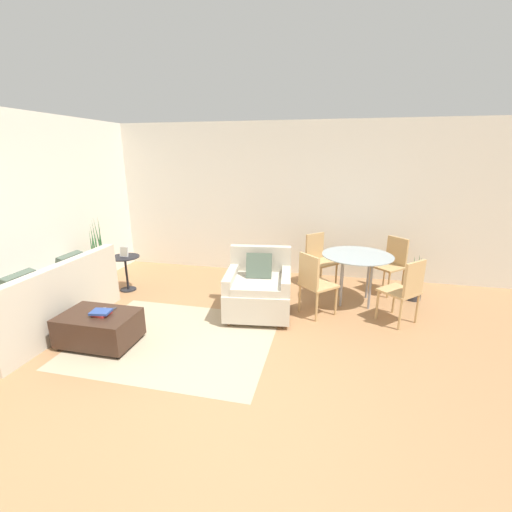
% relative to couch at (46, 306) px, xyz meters
% --- Properties ---
extents(ground_plane, '(20.00, 20.00, 0.00)m').
position_rel_couch_xyz_m(ground_plane, '(2.68, -0.60, -0.30)').
color(ground_plane, '#A3754C').
extents(wall_back, '(12.00, 0.06, 2.75)m').
position_rel_couch_xyz_m(wall_back, '(2.68, 2.89, 1.07)').
color(wall_back, white).
rests_on(wall_back, ground_plane).
extents(wall_left, '(0.06, 12.00, 2.75)m').
position_rel_couch_xyz_m(wall_left, '(-0.55, 0.90, 1.07)').
color(wall_left, white).
rests_on(wall_left, ground_plane).
extents(area_rug, '(2.33, 1.85, 0.01)m').
position_rel_couch_xyz_m(area_rug, '(1.75, 0.10, -0.30)').
color(area_rug, tan).
rests_on(area_rug, ground_plane).
extents(couch, '(0.85, 2.02, 0.90)m').
position_rel_couch_xyz_m(couch, '(0.00, 0.00, 0.00)').
color(couch, beige).
rests_on(couch, ground_plane).
extents(armchair, '(0.99, 0.99, 0.91)m').
position_rel_couch_xyz_m(armchair, '(2.58, 1.03, 0.05)').
color(armchair, beige).
rests_on(armchair, ground_plane).
extents(ottoman, '(0.87, 0.58, 0.39)m').
position_rel_couch_xyz_m(ottoman, '(0.91, -0.19, -0.09)').
color(ottoman, '#382319').
rests_on(ottoman, ground_plane).
extents(book_stack, '(0.24, 0.20, 0.05)m').
position_rel_couch_xyz_m(book_stack, '(0.97, -0.20, 0.11)').
color(book_stack, '#B72D28').
rests_on(book_stack, ottoman).
extents(tv_remote_primary, '(0.07, 0.14, 0.01)m').
position_rel_couch_xyz_m(tv_remote_primary, '(0.91, -0.10, 0.09)').
color(tv_remote_primary, '#B7B7BC').
rests_on(tv_remote_primary, ottoman).
extents(tv_remote_secondary, '(0.05, 0.15, 0.01)m').
position_rel_couch_xyz_m(tv_remote_secondary, '(1.01, -0.07, 0.09)').
color(tv_remote_secondary, '#333338').
rests_on(tv_remote_secondary, ottoman).
extents(potted_plant, '(0.33, 0.33, 1.26)m').
position_rel_couch_xyz_m(potted_plant, '(-0.22, 1.37, 0.00)').
color(potted_plant, maroon).
rests_on(potted_plant, ground_plane).
extents(side_table, '(0.47, 0.47, 0.58)m').
position_rel_couch_xyz_m(side_table, '(0.26, 1.40, 0.11)').
color(side_table, black).
rests_on(side_table, ground_plane).
extents(picture_frame, '(0.15, 0.07, 0.17)m').
position_rel_couch_xyz_m(picture_frame, '(0.26, 1.40, 0.36)').
color(picture_frame, silver).
rests_on(picture_frame, side_table).
extents(dining_table, '(1.04, 1.04, 0.76)m').
position_rel_couch_xyz_m(dining_table, '(3.93, 1.74, 0.36)').
color(dining_table, '#99A8AD').
rests_on(dining_table, ground_plane).
extents(dining_chair_near_left, '(0.59, 0.59, 0.90)m').
position_rel_couch_xyz_m(dining_chair_near_left, '(3.34, 1.14, 0.21)').
color(dining_chair_near_left, tan).
rests_on(dining_chair_near_left, ground_plane).
extents(dining_chair_near_right, '(0.59, 0.59, 0.90)m').
position_rel_couch_xyz_m(dining_chair_near_right, '(4.53, 1.14, 0.21)').
color(dining_chair_near_right, tan).
rests_on(dining_chair_near_right, ground_plane).
extents(dining_chair_far_left, '(0.59, 0.59, 0.90)m').
position_rel_couch_xyz_m(dining_chair_far_left, '(3.34, 2.33, 0.21)').
color(dining_chair_far_left, tan).
rests_on(dining_chair_far_left, ground_plane).
extents(dining_chair_far_right, '(0.59, 0.59, 0.90)m').
position_rel_couch_xyz_m(dining_chair_far_right, '(4.53, 2.33, 0.21)').
color(dining_chair_far_right, tan).
rests_on(dining_chair_far_right, ground_plane).
extents(potted_plant_small, '(0.23, 0.23, 0.75)m').
position_rel_couch_xyz_m(potted_plant_small, '(4.85, 2.03, -0.09)').
color(potted_plant_small, '#333338').
rests_on(potted_plant_small, ground_plane).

